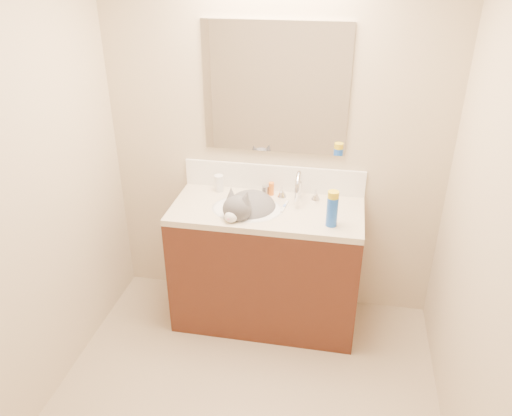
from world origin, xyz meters
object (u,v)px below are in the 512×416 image
at_px(cat, 248,211).
at_px(pill_bottle, 219,183).
at_px(amber_bottle, 271,189).
at_px(faucet, 298,189).
at_px(basin, 247,218).
at_px(vanity_cabinet, 266,268).
at_px(spray_can, 332,212).
at_px(silver_jar, 265,190).

distance_m(cat, pill_bottle, 0.33).
bearing_deg(amber_bottle, faucet, -16.39).
distance_m(faucet, pill_bottle, 0.54).
height_order(basin, cat, cat).
distance_m(vanity_cabinet, cat, 0.45).
relative_size(vanity_cabinet, basin, 2.67).
bearing_deg(spray_can, basin, 167.65).
distance_m(basin, spray_can, 0.56).
xyz_separation_m(basin, silver_jar, (0.07, 0.23, 0.10)).
bearing_deg(cat, vanity_cabinet, 30.95).
bearing_deg(spray_can, pill_bottle, 156.41).
bearing_deg(silver_jar, basin, -107.86).
bearing_deg(basin, silver_jar, 72.14).
xyz_separation_m(cat, spray_can, (0.52, -0.12, 0.11)).
height_order(vanity_cabinet, basin, basin).
bearing_deg(basin, cat, 28.62).
height_order(silver_jar, amber_bottle, amber_bottle).
height_order(amber_bottle, spray_can, spray_can).
xyz_separation_m(silver_jar, spray_can, (0.45, -0.35, 0.06)).
height_order(vanity_cabinet, silver_jar, silver_jar).
bearing_deg(spray_can, faucet, 128.67).
relative_size(vanity_cabinet, amber_bottle, 13.62).
xyz_separation_m(cat, silver_jar, (0.07, 0.23, 0.04)).
relative_size(faucet, pill_bottle, 2.50).
distance_m(basin, faucet, 0.38).
height_order(silver_jar, spray_can, spray_can).
xyz_separation_m(vanity_cabinet, basin, (-0.12, -0.03, 0.38)).
bearing_deg(faucet, cat, -150.87).
bearing_deg(pill_bottle, faucet, -5.34).
xyz_separation_m(amber_bottle, spray_can, (0.41, -0.34, 0.05)).
height_order(cat, spray_can, cat).
bearing_deg(silver_jar, pill_bottle, -177.36).
bearing_deg(faucet, basin, -150.88).
xyz_separation_m(cat, amber_bottle, (0.11, 0.22, 0.06)).
bearing_deg(pill_bottle, cat, -41.39).
height_order(pill_bottle, silver_jar, pill_bottle).
xyz_separation_m(faucet, amber_bottle, (-0.18, 0.05, -0.04)).
height_order(faucet, amber_bottle, faucet).
bearing_deg(basin, pill_bottle, 137.26).
bearing_deg(pill_bottle, vanity_cabinet, -27.79).
relative_size(silver_jar, amber_bottle, 0.63).
bearing_deg(basin, spray_can, -12.35).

